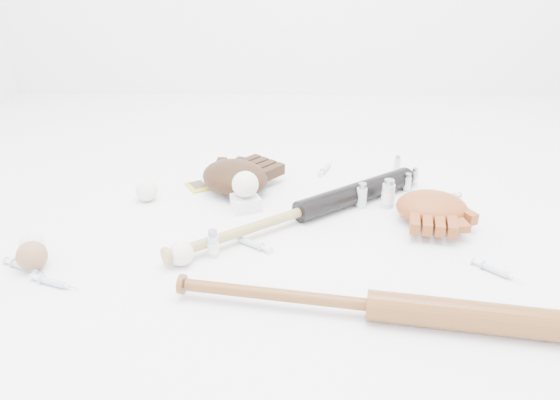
{
  "coord_description": "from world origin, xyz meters",
  "views": [
    {
      "loc": [
        0.0,
        -1.44,
        0.8
      ],
      "look_at": [
        -0.03,
        0.07,
        0.06
      ],
      "focal_mm": 35.0,
      "sensor_mm": 36.0,
      "label": 1
    }
  ],
  "objects_px": {
    "glove_dark": "(235,177)",
    "bat_dark": "(301,211)",
    "bat_wood": "(371,305)",
    "pedestal": "(246,203)"
  },
  "relations": [
    {
      "from": "glove_dark",
      "to": "pedestal",
      "type": "relative_size",
      "value": 3.58
    },
    {
      "from": "bat_wood",
      "to": "pedestal",
      "type": "bearing_deg",
      "value": 130.48
    },
    {
      "from": "bat_wood",
      "to": "pedestal",
      "type": "xyz_separation_m",
      "value": [
        -0.33,
        0.54,
        -0.01
      ]
    },
    {
      "from": "bat_dark",
      "to": "pedestal",
      "type": "relative_size",
      "value": 11.76
    },
    {
      "from": "bat_dark",
      "to": "pedestal",
      "type": "bearing_deg",
      "value": 118.98
    },
    {
      "from": "bat_dark",
      "to": "pedestal",
      "type": "distance_m",
      "value": 0.19
    },
    {
      "from": "glove_dark",
      "to": "bat_dark",
      "type": "bearing_deg",
      "value": -2.48
    },
    {
      "from": "bat_dark",
      "to": "glove_dark",
      "type": "distance_m",
      "value": 0.31
    },
    {
      "from": "pedestal",
      "to": "bat_dark",
      "type": "bearing_deg",
      "value": -24.7
    },
    {
      "from": "bat_wood",
      "to": "glove_dark",
      "type": "distance_m",
      "value": 0.78
    }
  ]
}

